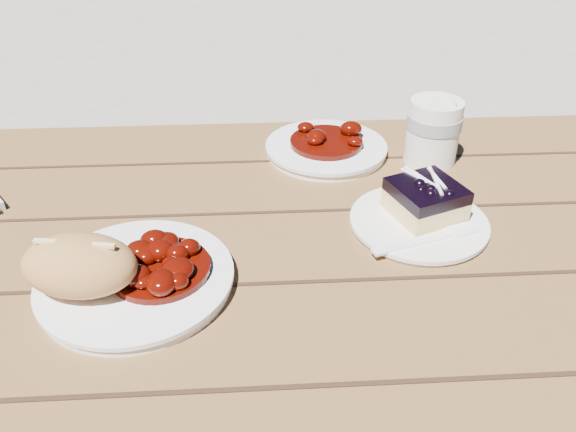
{
  "coord_description": "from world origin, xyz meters",
  "views": [
    {
      "loc": [
        0.07,
        -0.61,
        1.2
      ],
      "look_at": [
        0.11,
        -0.02,
        0.81
      ],
      "focal_mm": 35.0,
      "sensor_mm": 36.0,
      "label": 1
    }
  ],
  "objects": [
    {
      "name": "second_plate",
      "position": [
        0.19,
        0.27,
        0.76
      ],
      "size": [
        0.21,
        0.21,
        0.02
      ],
      "primitive_type": "cylinder",
      "color": "white",
      "rests_on": "picnic_table"
    },
    {
      "name": "bread_roll",
      "position": [
        -0.13,
        -0.09,
        0.8
      ],
      "size": [
        0.15,
        0.11,
        0.07
      ],
      "primitive_type": "ellipsoid",
      "rotation": [
        0.0,
        0.0,
        -0.17
      ],
      "color": "#B98347",
      "rests_on": "main_plate"
    },
    {
      "name": "goulash_stew",
      "position": [
        -0.05,
        -0.07,
        0.79
      ],
      "size": [
        0.12,
        0.12,
        0.04
      ],
      "primitive_type": null,
      "color": "#470802",
      "rests_on": "main_plate"
    },
    {
      "name": "second_stew",
      "position": [
        0.19,
        0.27,
        0.79
      ],
      "size": [
        0.13,
        0.13,
        0.04
      ],
      "primitive_type": null,
      "color": "#470802",
      "rests_on": "second_plate"
    },
    {
      "name": "main_plate",
      "position": [
        -0.08,
        -0.07,
        0.76
      ],
      "size": [
        0.23,
        0.23,
        0.02
      ],
      "primitive_type": "cylinder",
      "color": "white",
      "rests_on": "picnic_table"
    },
    {
      "name": "blueberry_cake",
      "position": [
        0.31,
        0.05,
        0.78
      ],
      "size": [
        0.12,
        0.12,
        0.05
      ],
      "rotation": [
        0.0,
        0.0,
        0.37
      ],
      "color": "#EFD082",
      "rests_on": "dessert_plate"
    },
    {
      "name": "dessert_plate",
      "position": [
        0.3,
        0.03,
        0.76
      ],
      "size": [
        0.19,
        0.19,
        0.01
      ],
      "primitive_type": "cylinder",
      "color": "white",
      "rests_on": "picnic_table"
    },
    {
      "name": "picnic_table",
      "position": [
        0.0,
        -0.0,
        0.59
      ],
      "size": [
        2.0,
        1.55,
        0.75
      ],
      "color": "brown",
      "rests_on": "ground"
    },
    {
      "name": "coffee_cup",
      "position": [
        0.37,
        0.23,
        0.8
      ],
      "size": [
        0.09,
        0.09,
        0.11
      ],
      "primitive_type": "cylinder",
      "color": "white",
      "rests_on": "picnic_table"
    },
    {
      "name": "fork_dessert",
      "position": [
        0.28,
        -0.02,
        0.76
      ],
      "size": [
        0.16,
        0.07,
        0.0
      ],
      "primitive_type": null,
      "rotation": [
        0.0,
        0.0,
        -1.26
      ],
      "color": "white",
      "rests_on": "dessert_plate"
    }
  ]
}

